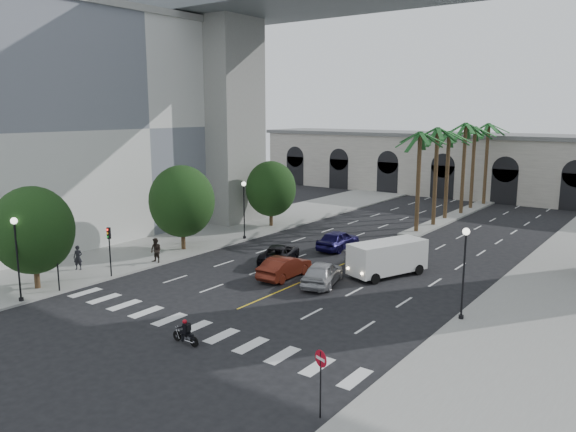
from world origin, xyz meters
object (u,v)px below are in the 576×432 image
Objects in this scene: lamp_post_right at (464,266)px; pedestrian_a at (78,258)px; lamp_post_left_near at (17,252)px; car_a at (322,273)px; pedestrian_b at (156,250)px; car_e at (338,240)px; motorcycle_rider at (186,333)px; do_not_enter_sign at (321,369)px; lamp_post_left_far at (244,205)px; car_b at (285,267)px; car_c at (279,254)px; traffic_signal_far at (109,243)px; traffic_signal_near at (57,255)px; cargo_van at (387,257)px; car_d at (370,254)px.

lamp_post_right is 27.01m from pedestrian_a.
lamp_post_left_near reaches higher than car_a.
car_e is at bearing 51.27° from pedestrian_b.
motorcycle_rider is at bearing -48.00° from pedestrian_a.
do_not_enter_sign is at bearing -29.53° from pedestrian_b.
car_a is at bearing 90.53° from motorcycle_rider.
car_b is at bearing -36.07° from lamp_post_left_far.
car_e reaches higher than car_c.
traffic_signal_far is at bearing 60.79° from car_e.
car_b is 2.49× the size of pedestrian_b.
lamp_post_left_near is at bearing -150.31° from lamp_post_right.
lamp_post_left_near is at bearing -94.61° from pedestrian_a.
traffic_signal_near is 1.32× the size of do_not_enter_sign.
car_e is at bearing 69.40° from lamp_post_left_near.
car_a is 17.96m from pedestrian_a.
traffic_signal_far is at bearing -120.39° from cargo_van.
car_b is at bearing 54.32° from lamp_post_left_near.
pedestrian_a is at bearing -165.21° from lamp_post_right.
pedestrian_a is (-11.90, -16.92, 0.21)m from car_e.
car_a is 6.33m from car_c.
car_e is (8.56, 16.55, -1.68)m from traffic_signal_far.
lamp_post_left_near is at bearing -90.00° from lamp_post_left_far.
lamp_post_left_far is 10.46m from pedestrian_b.
car_b is 15.21m from pedestrian_a.
car_c is at bearing 150.26° from do_not_enter_sign.
cargo_van reaches higher than car_d.
car_e is 0.78× the size of cargo_van.
motorcycle_rider is at bearing -56.75° from lamp_post_left_far.
traffic_signal_far is at bearing 32.66° from car_c.
lamp_post_left_far is at bearing 86.21° from pedestrian_b.
pedestrian_b is at bearing 23.53° from pedestrian_a.
do_not_enter_sign is at bearing -0.28° from lamp_post_left_near.
car_a is 1.73× the size of do_not_enter_sign.
car_a is at bearing -98.23° from cargo_van.
lamp_post_left_near is at bearing 30.98° from car_a.
traffic_signal_far reaches higher than pedestrian_a.
do_not_enter_sign is at bearing 117.90° from car_e.
lamp_post_left_far reaches higher than traffic_signal_near.
motorcycle_rider is 0.37× the size of car_d.
cargo_van is (2.82, 16.80, 0.80)m from motorcycle_rider.
traffic_signal_far reaches higher than car_e.
car_d is (5.71, 4.02, -0.00)m from car_c.
car_b is at bearing 95.75° from car_e.
lamp_post_right is at bearing -15.25° from cargo_van.
lamp_post_right is 15.41m from motorcycle_rider.
lamp_post_left_far is 1.00× the size of lamp_post_right.
lamp_post_right is 1.10× the size of car_d.
lamp_post_left_far is at bearing 90.31° from traffic_signal_near.
traffic_signal_near is 2.02× the size of motorcycle_rider.
cargo_van reaches higher than car_b.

